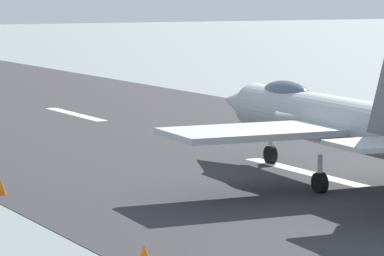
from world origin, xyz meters
TOP-DOWN VIEW (x-y plane):
  - ground_plane at (0.00, 0.00)m, footprint 400.00×400.00m
  - runway_strip at (-0.02, 0.00)m, footprint 240.00×26.00m
  - fighter_jet at (-1.66, 0.40)m, footprint 17.96×14.32m
  - marker_cone_near at (-10.03, 12.40)m, footprint 0.44×0.44m
  - marker_cone_mid at (1.73, 12.40)m, footprint 0.44×0.44m

SIDE VIEW (x-z plane):
  - ground_plane at x=0.00m, z-range 0.00..0.00m
  - runway_strip at x=-0.02m, z-range 0.00..0.02m
  - marker_cone_near at x=-10.03m, z-range 0.00..0.55m
  - marker_cone_mid at x=1.73m, z-range 0.00..0.55m
  - fighter_jet at x=-1.66m, z-range -0.39..5.23m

